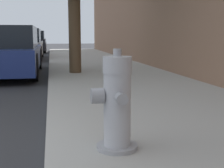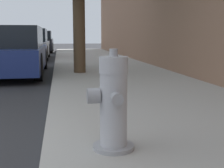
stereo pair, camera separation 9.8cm
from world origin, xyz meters
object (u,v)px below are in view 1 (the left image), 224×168
Objects in this scene: parked_car_near at (7,52)px; parked_car_mid at (22,45)px; parked_car_far at (31,42)px; fire_hydrant at (116,104)px.

parked_car_mid is (-0.10, 5.93, 0.02)m from parked_car_near.
parked_car_near is 1.07× the size of parked_car_far.
parked_car_near is at bearing -89.82° from parked_car_far.
fire_hydrant is at bearing -81.69° from parked_car_mid.
parked_car_mid is 6.27m from parked_car_far.
parked_car_mid is at bearing -90.54° from parked_car_far.
parked_car_near is (-1.73, 6.56, 0.13)m from fire_hydrant.
parked_car_far is (0.06, 6.27, -0.00)m from parked_car_mid.
parked_car_mid is at bearing 98.31° from fire_hydrant.
parked_car_mid reaches higher than parked_car_near.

